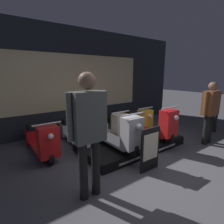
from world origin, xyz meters
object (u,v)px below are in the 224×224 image
object	(u,v)px
scooter_backrow_1	(78,132)
street_bollard	(216,116)
scooter_backrow_0	(41,140)
person_left_browsing	(88,126)
scooter_display_left	(114,132)
price_sign_board	(150,149)
scooter_display_right	(149,124)
scooter_backrow_2	(107,126)
person_right_browsing	(210,108)
scooter_backrow_3	(131,121)

from	to	relation	value
scooter_backrow_1	street_bollard	bearing A→B (deg)	-21.97
scooter_backrow_0	person_left_browsing	xyz separation A→B (m)	(0.21, -1.91, 0.77)
scooter_display_left	scooter_backrow_0	size ratio (longest dim) A/B	1.00
scooter_backrow_1	price_sign_board	bearing A→B (deg)	-73.89
scooter_display_right	scooter_backrow_2	bearing A→B (deg)	123.50
person_right_browsing	scooter_display_left	bearing A→B (deg)	158.78
scooter_display_right	scooter_backrow_1	size ratio (longest dim) A/B	1.00
scooter_backrow_2	price_sign_board	xyz separation A→B (m)	(-0.35, -1.94, 0.09)
scooter_backrow_2	person_right_browsing	bearing A→B (deg)	-45.26
scooter_display_right	street_bollard	world-z (taller)	scooter_display_right
scooter_display_left	person_right_browsing	distance (m)	2.60
scooter_display_left	price_sign_board	xyz separation A→B (m)	(0.14, -0.96, -0.10)
scooter_backrow_3	person_right_browsing	size ratio (longest dim) A/B	1.06
scooter_display_right	street_bollard	bearing A→B (deg)	-14.34
person_right_browsing	price_sign_board	xyz separation A→B (m)	(-2.25, -0.03, -0.53)
scooter_display_left	scooter_backrow_2	xyz separation A→B (m)	(0.49, 0.98, -0.19)
scooter_display_left	person_left_browsing	xyz separation A→B (m)	(-1.13, -0.93, 0.57)
person_left_browsing	street_bollard	world-z (taller)	person_left_browsing
price_sign_board	street_bollard	size ratio (longest dim) A/B	0.82
scooter_display_left	scooter_backrow_2	bearing A→B (deg)	63.38
person_left_browsing	price_sign_board	world-z (taller)	person_left_browsing
scooter_backrow_0	scooter_backrow_2	world-z (taller)	same
scooter_display_left	person_right_browsing	bearing A→B (deg)	-21.22
person_right_browsing	scooter_backrow_0	bearing A→B (deg)	152.82
scooter_display_right	scooter_backrow_1	xyz separation A→B (m)	(-1.57, 0.98, -0.19)
price_sign_board	scooter_backrow_0	bearing A→B (deg)	127.24
scooter_display_right	price_sign_board	world-z (taller)	scooter_display_right
scooter_display_left	scooter_backrow_0	world-z (taller)	scooter_display_left
scooter_display_right	scooter_backrow_1	bearing A→B (deg)	147.85
scooter_display_left	scooter_backrow_3	distance (m)	1.73
scooter_display_right	scooter_backrow_3	bearing A→B (deg)	75.04
scooter_display_right	street_bollard	distance (m)	2.46
street_bollard	person_left_browsing	bearing A→B (deg)	-176.11
scooter_backrow_1	scooter_display_left	bearing A→B (deg)	-66.84
person_left_browsing	person_right_browsing	distance (m)	3.51
scooter_backrow_0	scooter_backrow_1	distance (m)	0.91
scooter_display_right	scooter_backrow_0	xyz separation A→B (m)	(-2.48, 0.98, -0.19)
scooter_display_left	scooter_backrow_3	size ratio (longest dim) A/B	1.00
person_left_browsing	person_right_browsing	bearing A→B (deg)	0.00
scooter_backrow_2	scooter_backrow_0	bearing A→B (deg)	180.00
scooter_display_right	scooter_backrow_3	xyz separation A→B (m)	(0.26, 0.98, -0.19)
scooter_backrow_1	person_right_browsing	world-z (taller)	person_right_browsing
scooter_backrow_3	price_sign_board	bearing A→B (deg)	-123.18
scooter_display_right	person_right_browsing	size ratio (longest dim) A/B	1.06
person_right_browsing	price_sign_board	world-z (taller)	person_right_browsing
street_bollard	scooter_backrow_1	bearing A→B (deg)	158.03
price_sign_board	scooter_backrow_3	bearing A→B (deg)	56.82
scooter_display_left	person_right_browsing	world-z (taller)	person_right_browsing
person_right_browsing	person_left_browsing	bearing A→B (deg)	180.00
scooter_display_right	price_sign_board	distance (m)	1.39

